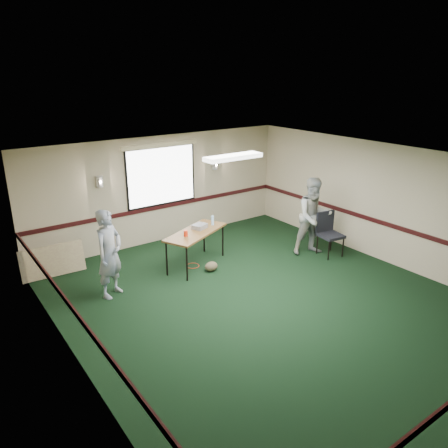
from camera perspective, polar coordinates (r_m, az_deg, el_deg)
ground at (r=8.58m, az=5.16°, el=-9.97°), size 8.00×8.00×0.00m
room_shell at (r=9.54m, az=-2.90°, el=3.50°), size 8.00×8.02×8.00m
folding_table at (r=9.72m, az=-3.71°, el=-1.30°), size 1.76×1.27×0.82m
projector at (r=9.86m, az=-3.20°, el=-0.30°), size 0.37×0.34×0.10m
game_console at (r=10.03m, az=-3.11°, el=-0.09°), size 0.27×0.27×0.05m
red_cup at (r=9.42m, az=-5.01°, el=-1.22°), size 0.09×0.09×0.13m
water_bottle at (r=10.05m, az=-1.50°, el=0.46°), size 0.07×0.07×0.22m
duffel_bag at (r=9.68m, az=-1.68°, el=-5.57°), size 0.32×0.26×0.21m
cable_coil at (r=9.97m, az=-4.11°, el=-5.46°), size 0.33×0.33×0.02m
folded_table at (r=10.07m, az=-21.46°, el=-4.51°), size 1.33×0.25×0.68m
conference_chair at (r=10.66m, az=13.46°, el=-0.78°), size 0.58×0.60×1.04m
person_left at (r=8.66m, az=-14.74°, el=-3.76°), size 0.77×0.68×1.76m
person_right at (r=10.51m, az=11.64°, el=0.96°), size 1.09×0.96×1.87m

